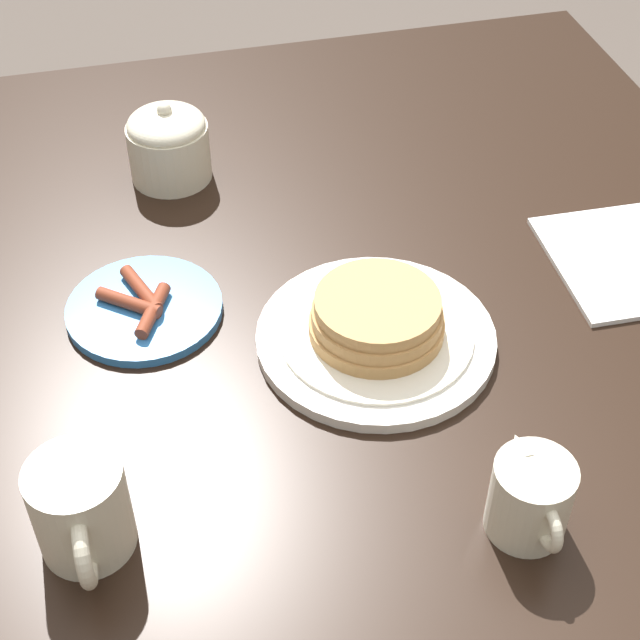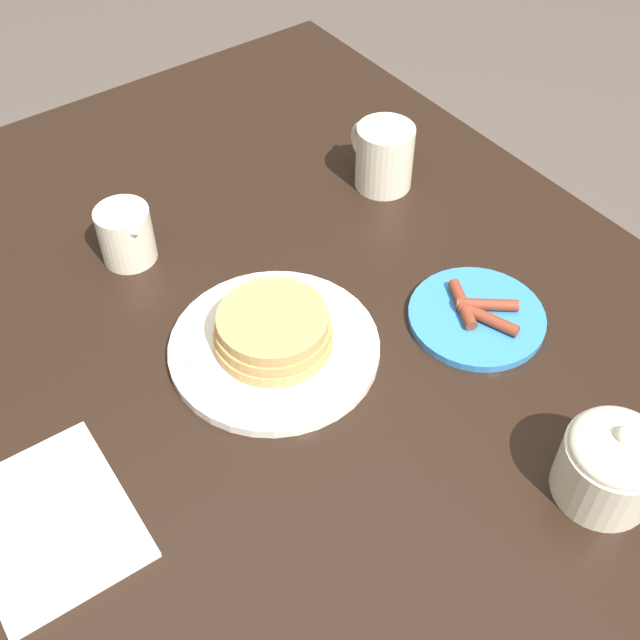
{
  "view_description": "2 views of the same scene",
  "coord_description": "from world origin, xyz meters",
  "px_view_note": "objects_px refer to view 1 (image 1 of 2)",
  "views": [
    {
      "loc": [
        0.67,
        -0.22,
        1.41
      ],
      "look_at": [
        -0.01,
        -0.05,
        0.76
      ],
      "focal_mm": 55.0,
      "sensor_mm": 36.0,
      "label": 1
    },
    {
      "loc": [
        -0.5,
        0.31,
        1.42
      ],
      "look_at": [
        -0.01,
        -0.05,
        0.76
      ],
      "focal_mm": 45.0,
      "sensor_mm": 36.0,
      "label": 2
    }
  ],
  "objects_px": {
    "side_plate_bacon": "(144,308)",
    "sugar_bowl": "(168,143)",
    "creamer_pitcher": "(530,496)",
    "coffee_mug": "(81,510)",
    "napkin": "(619,261)",
    "pancake_plate": "(374,328)"
  },
  "relations": [
    {
      "from": "pancake_plate",
      "to": "side_plate_bacon",
      "type": "relative_size",
      "value": 1.49
    },
    {
      "from": "sugar_bowl",
      "to": "napkin",
      "type": "distance_m",
      "value": 0.53
    },
    {
      "from": "pancake_plate",
      "to": "coffee_mug",
      "type": "bearing_deg",
      "value": -59.62
    },
    {
      "from": "coffee_mug",
      "to": "sugar_bowl",
      "type": "xyz_separation_m",
      "value": [
        -0.51,
        0.13,
        0.0
      ]
    },
    {
      "from": "napkin",
      "to": "pancake_plate",
      "type": "bearing_deg",
      "value": -79.37
    },
    {
      "from": "side_plate_bacon",
      "to": "sugar_bowl",
      "type": "height_order",
      "value": "sugar_bowl"
    },
    {
      "from": "coffee_mug",
      "to": "napkin",
      "type": "bearing_deg",
      "value": 111.11
    },
    {
      "from": "side_plate_bacon",
      "to": "pancake_plate",
      "type": "bearing_deg",
      "value": 65.42
    },
    {
      "from": "side_plate_bacon",
      "to": "sugar_bowl",
      "type": "bearing_deg",
      "value": 165.78
    },
    {
      "from": "sugar_bowl",
      "to": "pancake_plate",
      "type": "bearing_deg",
      "value": 25.02
    },
    {
      "from": "creamer_pitcher",
      "to": "napkin",
      "type": "height_order",
      "value": "creamer_pitcher"
    },
    {
      "from": "pancake_plate",
      "to": "creamer_pitcher",
      "type": "relative_size",
      "value": 2.35
    },
    {
      "from": "pancake_plate",
      "to": "creamer_pitcher",
      "type": "distance_m",
      "value": 0.25
    },
    {
      "from": "creamer_pitcher",
      "to": "napkin",
      "type": "xyz_separation_m",
      "value": [
        -0.29,
        0.23,
        -0.04
      ]
    },
    {
      "from": "pancake_plate",
      "to": "side_plate_bacon",
      "type": "height_order",
      "value": "pancake_plate"
    },
    {
      "from": "sugar_bowl",
      "to": "napkin",
      "type": "xyz_separation_m",
      "value": [
        0.28,
        0.45,
        -0.04
      ]
    },
    {
      "from": "sugar_bowl",
      "to": "creamer_pitcher",
      "type": "bearing_deg",
      "value": 20.85
    },
    {
      "from": "coffee_mug",
      "to": "napkin",
      "type": "xyz_separation_m",
      "value": [
        -0.23,
        0.58,
        -0.04
      ]
    },
    {
      "from": "side_plate_bacon",
      "to": "creamer_pitcher",
      "type": "relative_size",
      "value": 1.58
    },
    {
      "from": "side_plate_bacon",
      "to": "coffee_mug",
      "type": "relative_size",
      "value": 1.46
    },
    {
      "from": "pancake_plate",
      "to": "napkin",
      "type": "distance_m",
      "value": 0.3
    },
    {
      "from": "side_plate_bacon",
      "to": "napkin",
      "type": "distance_m",
      "value": 0.51
    }
  ]
}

